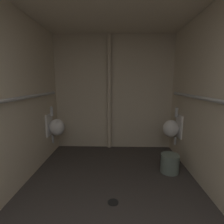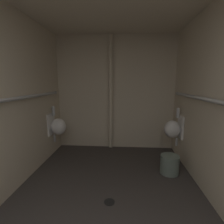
% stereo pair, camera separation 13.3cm
% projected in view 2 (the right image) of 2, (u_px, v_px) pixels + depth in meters
% --- Properties ---
extents(floor, '(2.74, 4.02, 0.08)m').
position_uv_depth(floor, '(106.00, 208.00, 2.11)').
color(floor, '#383330').
rests_on(floor, ground).
extents(wall_back, '(2.74, 0.06, 2.52)m').
position_uv_depth(wall_back, '(115.00, 93.00, 3.83)').
color(wall_back, beige).
rests_on(wall_back, ground).
extents(urinal_left_mid, '(0.32, 0.30, 0.76)m').
position_uv_depth(urinal_left_mid, '(58.00, 126.00, 3.48)').
color(urinal_left_mid, white).
extents(urinal_right_mid, '(0.32, 0.30, 0.76)m').
position_uv_depth(urinal_right_mid, '(173.00, 129.00, 3.28)').
color(urinal_right_mid, white).
extents(supply_pipe_left, '(0.06, 3.30, 0.06)m').
position_uv_depth(supply_pipe_left, '(0.00, 101.00, 1.98)').
color(supply_pipe_left, '#B2B2B2').
extents(supply_pipe_right, '(0.06, 3.24, 0.06)m').
position_uv_depth(supply_pipe_right, '(223.00, 103.00, 1.79)').
color(supply_pipe_right, '#B2B2B2').
extents(standpipe_back_wall, '(0.09, 0.09, 2.47)m').
position_uv_depth(standpipe_back_wall, '(111.00, 93.00, 3.73)').
color(standpipe_back_wall, beige).
rests_on(standpipe_back_wall, ground).
extents(floor_drain, '(0.14, 0.14, 0.01)m').
position_uv_depth(floor_drain, '(109.00, 202.00, 2.16)').
color(floor_drain, black).
rests_on(floor_drain, ground).
extents(waste_bin, '(0.30, 0.30, 0.31)m').
position_uv_depth(waste_bin, '(170.00, 164.00, 2.82)').
color(waste_bin, slate).
rests_on(waste_bin, ground).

